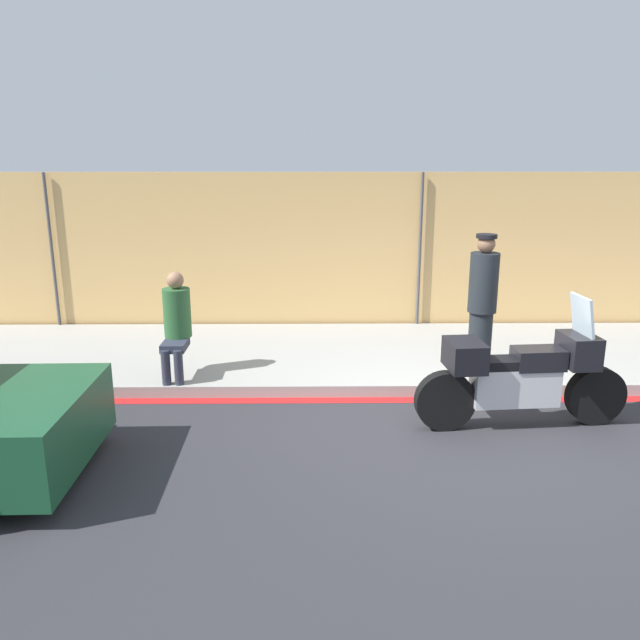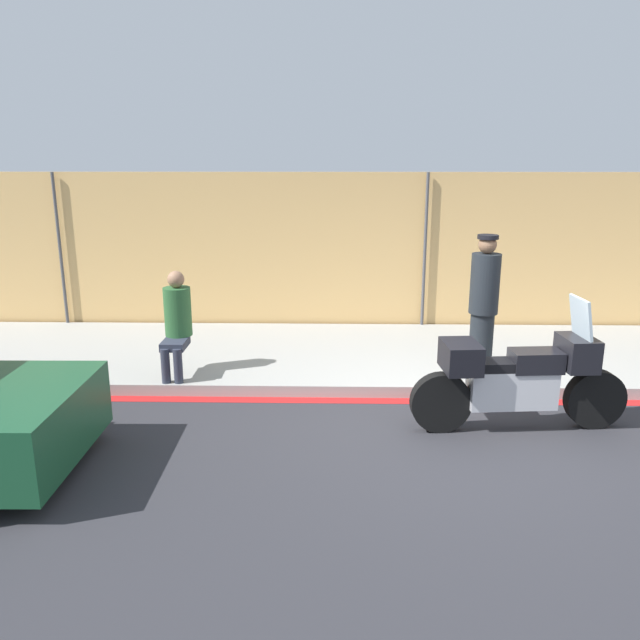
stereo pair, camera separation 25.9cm
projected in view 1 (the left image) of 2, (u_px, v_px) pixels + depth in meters
ground_plane at (475, 430)px, 6.66m from camera, size 120.00×120.00×0.00m
sidewalk at (433, 354)px, 8.96m from camera, size 43.87×2.92×0.14m
curb_paint_stripe at (457, 400)px, 7.48m from camera, size 43.87×0.18×0.01m
storefront_fence at (419, 254)px, 10.15m from camera, size 41.68×0.17×2.60m
motorcycle at (521, 376)px, 6.61m from camera, size 2.32×0.61×1.44m
officer_standing at (482, 301)px, 7.96m from camera, size 0.37×0.37×1.75m
person_seated_on_curb at (176, 319)px, 7.75m from camera, size 0.34×0.66×1.31m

